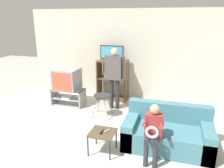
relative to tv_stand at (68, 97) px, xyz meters
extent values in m
cube|color=silver|center=(1.56, 1.10, 1.08)|extent=(6.40, 0.06, 2.60)
cube|color=#A8A8AD|center=(0.00, 0.00, -0.21)|extent=(0.90, 0.45, 0.02)
cube|color=#A8A8AD|center=(0.00, 0.00, -0.02)|extent=(0.86, 0.45, 0.02)
cube|color=#A8A8AD|center=(0.00, 0.00, 0.22)|extent=(0.90, 0.45, 0.02)
cube|color=#A8A8AD|center=(-0.43, 0.00, 0.00)|extent=(0.03, 0.45, 0.45)
cube|color=#A8A8AD|center=(0.43, 0.00, 0.00)|extent=(0.03, 0.45, 0.45)
cube|color=white|center=(0.00, -0.05, 0.01)|extent=(0.24, 0.28, 0.05)
cube|color=#9E9EA3|center=(-0.02, 0.02, 0.51)|extent=(0.64, 0.60, 0.57)
cube|color=#D8593F|center=(-0.02, -0.29, 0.51)|extent=(0.56, 0.01, 0.49)
cube|color=brown|center=(0.64, 0.80, 0.36)|extent=(0.03, 0.45, 1.17)
cube|color=brown|center=(1.48, 0.80, 0.36)|extent=(0.03, 0.45, 1.17)
cube|color=brown|center=(1.06, 0.80, -0.21)|extent=(0.82, 0.45, 0.03)
cube|color=brown|center=(1.06, 0.80, 0.42)|extent=(0.82, 0.45, 0.03)
cube|color=brown|center=(1.06, 0.80, 0.93)|extent=(0.82, 0.45, 0.03)
cube|color=#9E7A4C|center=(0.91, 0.73, 0.55)|extent=(0.18, 0.04, 0.22)
cube|color=black|center=(1.03, 0.79, 0.97)|extent=(0.24, 0.20, 0.04)
cube|color=black|center=(1.03, 0.79, 1.18)|extent=(0.69, 0.04, 0.39)
cube|color=#4CB7E0|center=(1.03, 0.77, 1.18)|extent=(0.64, 0.01, 0.34)
cylinder|color=#99999E|center=(1.03, -0.58, 0.05)|extent=(0.19, 0.19, 0.55)
cylinder|color=#99999E|center=(1.30, -0.58, 0.05)|extent=(0.19, 0.19, 0.55)
cylinder|color=#99999E|center=(1.03, -0.31, 0.05)|extent=(0.19, 0.19, 0.55)
cylinder|color=#99999E|center=(1.30, -0.31, 0.05)|extent=(0.19, 0.19, 0.55)
cylinder|color=#333338|center=(1.16, -0.45, 0.33)|extent=(0.41, 0.41, 0.02)
cube|color=brown|center=(1.66, -1.87, 0.16)|extent=(0.45, 0.45, 0.02)
cylinder|color=black|center=(1.46, -2.07, -0.03)|extent=(0.02, 0.02, 0.38)
cylinder|color=black|center=(1.86, -2.07, -0.03)|extent=(0.02, 0.02, 0.38)
cylinder|color=black|center=(1.46, -1.67, -0.03)|extent=(0.02, 0.02, 0.38)
cylinder|color=black|center=(1.86, -1.67, -0.03)|extent=(0.02, 0.02, 0.38)
cube|color=black|center=(1.65, -1.88, 0.18)|extent=(0.04, 0.15, 0.02)
cube|color=gray|center=(1.73, -1.83, 0.18)|extent=(0.10, 0.14, 0.02)
cube|color=teal|center=(2.77, -1.38, -0.02)|extent=(1.59, 0.86, 0.40)
cube|color=teal|center=(2.77, -1.05, 0.36)|extent=(1.59, 0.20, 0.37)
cube|color=teal|center=(2.08, -1.38, 0.04)|extent=(0.22, 0.86, 0.52)
cube|color=teal|center=(3.45, -1.38, 0.04)|extent=(0.22, 0.86, 0.52)
cylinder|color=#2D2D33|center=(1.23, 0.11, 0.18)|extent=(0.11, 0.11, 0.82)
cylinder|color=#2D2D33|center=(1.39, 0.11, 0.18)|extent=(0.11, 0.11, 0.82)
cube|color=#5B5651|center=(1.31, 0.11, 0.90)|extent=(0.38, 0.20, 0.61)
cylinder|color=#5B5651|center=(1.08, 0.11, 0.91)|extent=(0.08, 0.08, 0.58)
cylinder|color=#5B5651|center=(1.54, 0.11, 0.91)|extent=(0.08, 0.08, 0.58)
sphere|color=beige|center=(1.31, 0.11, 1.30)|extent=(0.20, 0.20, 0.20)
cylinder|color=#2D2D38|center=(2.47, -2.05, -0.02)|extent=(0.08, 0.08, 0.40)
cylinder|color=#2D2D38|center=(2.62, -2.05, -0.02)|extent=(0.08, 0.08, 0.40)
cylinder|color=#2D2D38|center=(2.47, -1.90, 0.22)|extent=(0.09, 0.30, 0.09)
cylinder|color=#2D2D38|center=(2.62, -1.90, 0.22)|extent=(0.09, 0.30, 0.09)
cube|color=#993333|center=(2.54, -1.75, 0.38)|extent=(0.30, 0.17, 0.42)
cylinder|color=#993333|center=(2.41, -1.88, 0.47)|extent=(0.06, 0.31, 0.14)
cylinder|color=#993333|center=(2.68, -1.88, 0.47)|extent=(0.06, 0.31, 0.14)
sphere|color=tan|center=(2.54, -1.75, 0.68)|extent=(0.17, 0.17, 0.17)
torus|color=silver|center=(2.54, -2.03, 0.40)|extent=(0.21, 0.04, 0.21)
camera|label=1|loc=(2.82, -5.14, 2.13)|focal=35.00mm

